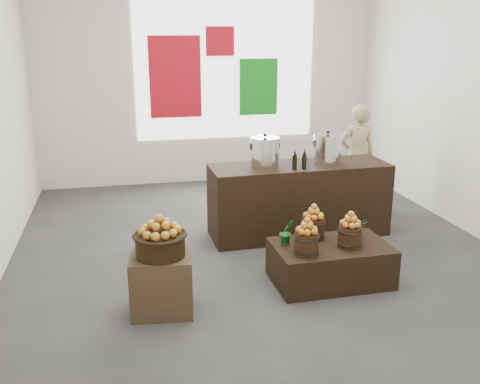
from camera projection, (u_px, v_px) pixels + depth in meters
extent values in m
plane|color=#3D3D3B|center=(258.00, 252.00, 6.72)|extent=(7.00, 7.00, 0.00)
cube|color=silver|center=(209.00, 71.00, 9.41)|extent=(6.00, 0.04, 4.00)
cube|color=white|center=(226.00, 70.00, 9.46)|extent=(3.20, 0.02, 2.40)
cube|color=#B10D19|center=(175.00, 77.00, 9.28)|extent=(0.90, 0.04, 1.40)
cube|color=#137E1A|center=(258.00, 87.00, 9.66)|extent=(0.70, 0.04, 1.00)
cube|color=#B10D19|center=(220.00, 41.00, 9.28)|extent=(0.50, 0.04, 0.50)
cube|color=#503B25|center=(162.00, 284.00, 5.21)|extent=(0.65, 0.55, 0.59)
cylinder|color=black|center=(160.00, 245.00, 5.09)|extent=(0.47, 0.47, 0.22)
cube|color=black|center=(330.00, 263.00, 5.86)|extent=(1.27, 0.79, 0.43)
cylinder|color=#311B0D|center=(306.00, 244.00, 5.52)|extent=(0.25, 0.25, 0.23)
cylinder|color=#311B0D|center=(350.00, 237.00, 5.71)|extent=(0.25, 0.25, 0.23)
cylinder|color=#311B0D|center=(313.00, 228.00, 5.95)|extent=(0.25, 0.25, 0.23)
imported|color=#145F1B|center=(357.00, 228.00, 5.96)|extent=(0.26, 0.24, 0.25)
imported|color=#145F1B|center=(287.00, 232.00, 5.77)|extent=(0.18, 0.15, 0.29)
cube|color=black|center=(299.00, 200.00, 7.19)|extent=(2.39, 0.80, 0.97)
cylinder|color=silver|center=(265.00, 153.00, 6.88)|extent=(0.37, 0.37, 0.37)
cylinder|color=silver|center=(327.00, 150.00, 7.08)|extent=(0.37, 0.37, 0.37)
imported|color=tan|center=(357.00, 156.00, 8.31)|extent=(0.60, 0.41, 1.61)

